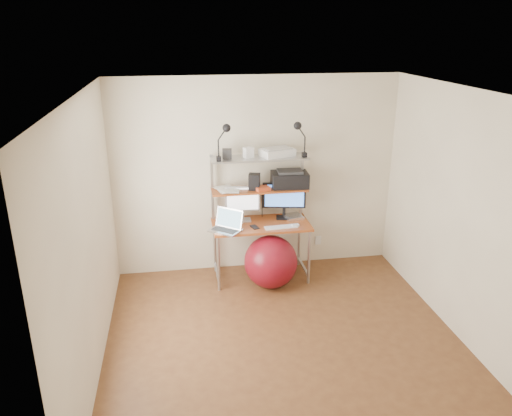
{
  "coord_description": "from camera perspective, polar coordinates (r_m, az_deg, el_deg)",
  "views": [
    {
      "loc": [
        -0.98,
        -4.2,
        3.05
      ],
      "look_at": [
        -0.11,
        1.15,
        1.05
      ],
      "focal_mm": 35.0,
      "sensor_mm": 36.0,
      "label": 1
    }
  ],
  "objects": [
    {
      "name": "wall_outlet",
      "position": [
        6.84,
        7.11,
        -3.68
      ],
      "size": [
        0.08,
        0.01,
        0.12
      ],
      "primitive_type": "cube",
      "color": "white",
      "rests_on": "room"
    },
    {
      "name": "clip_lamp_left",
      "position": [
        5.81,
        -3.58,
        8.43
      ],
      "size": [
        0.17,
        0.1,
        0.44
      ],
      "color": "black",
      "rests_on": "top_shelf"
    },
    {
      "name": "exercise_ball",
      "position": [
        6.13,
        1.7,
        -6.16
      ],
      "size": [
        0.65,
        0.65,
        0.65
      ],
      "primitive_type": "sphere",
      "color": "maroon",
      "rests_on": "floor"
    },
    {
      "name": "room",
      "position": [
        4.68,
        3.59,
        -2.47
      ],
      "size": [
        3.6,
        3.6,
        3.6
      ],
      "color": "brown",
      "rests_on": "ground"
    },
    {
      "name": "paper_stack",
      "position": [
        6.11,
        -3.3,
        2.16
      ],
      "size": [
        0.34,
        0.37,
        0.02
      ],
      "color": "white",
      "rests_on": "mid_shelf"
    },
    {
      "name": "computer_desk",
      "position": [
        6.16,
        0.48,
        0.31
      ],
      "size": [
        1.2,
        0.6,
        1.57
      ],
      "color": "#A64D20",
      "rests_on": "ground"
    },
    {
      "name": "laptop",
      "position": [
        5.97,
        -3.31,
        -2.03
      ],
      "size": [
        0.46,
        0.45,
        0.32
      ],
      "rotation": [
        0.0,
        0.0,
        -0.67
      ],
      "color": "silver",
      "rests_on": "desktop"
    },
    {
      "name": "box_grey",
      "position": [
        5.99,
        -3.33,
        6.22
      ],
      "size": [
        0.12,
        0.12,
        0.11
      ],
      "primitive_type": "cube",
      "rotation": [
        0.0,
        0.0,
        -0.13
      ],
      "color": "#2F2F31",
      "rests_on": "top_shelf"
    },
    {
      "name": "scanner",
      "position": [
        6.1,
        2.43,
        6.42
      ],
      "size": [
        0.45,
        0.36,
        0.1
      ],
      "rotation": [
        0.0,
        0.0,
        0.32
      ],
      "color": "white",
      "rests_on": "top_shelf"
    },
    {
      "name": "phone",
      "position": [
        6.05,
        -0.16,
        -2.19
      ],
      "size": [
        0.1,
        0.15,
        0.01
      ],
      "primitive_type": "cube",
      "rotation": [
        0.0,
        0.0,
        0.26
      ],
      "color": "black",
      "rests_on": "desktop"
    },
    {
      "name": "monitor_silver",
      "position": [
        6.19,
        -1.54,
        0.83
      ],
      "size": [
        0.44,
        0.16,
        0.48
      ],
      "rotation": [
        0.0,
        0.0,
        -0.04
      ],
      "color": "#B5B5BA",
      "rests_on": "desktop"
    },
    {
      "name": "mouse",
      "position": [
        6.11,
        4.52,
        -1.97
      ],
      "size": [
        0.09,
        0.06,
        0.02
      ],
      "primitive_type": "cube",
      "rotation": [
        0.0,
        0.0,
        0.14
      ],
      "color": "white",
      "rests_on": "desktop"
    },
    {
      "name": "monitor_black",
      "position": [
        6.28,
        3.23,
        1.22
      ],
      "size": [
        0.54,
        0.19,
        0.54
      ],
      "rotation": [
        0.0,
        0.0,
        -0.19
      ],
      "color": "black",
      "rests_on": "desktop"
    },
    {
      "name": "red_box",
      "position": [
        6.08,
        0.75,
        2.23
      ],
      "size": [
        0.2,
        0.16,
        0.05
      ],
      "primitive_type": "cube",
      "rotation": [
        0.0,
        0.0,
        0.31
      ],
      "color": "#CF4821",
      "rests_on": "mid_shelf"
    },
    {
      "name": "mac_mini",
      "position": [
        6.35,
        4.28,
        -1.0
      ],
      "size": [
        0.26,
        0.26,
        0.04
      ],
      "primitive_type": "cube",
      "rotation": [
        0.0,
        0.0,
        0.22
      ],
      "color": "silver",
      "rests_on": "desktop"
    },
    {
      "name": "printer",
      "position": [
        6.22,
        3.87,
        3.33
      ],
      "size": [
        0.47,
        0.33,
        0.21
      ],
      "rotation": [
        0.0,
        0.0,
        -0.06
      ],
      "color": "black",
      "rests_on": "mid_shelf"
    },
    {
      "name": "clip_lamp_right",
      "position": [
        5.99,
        4.95,
        8.71
      ],
      "size": [
        0.17,
        0.1,
        0.43
      ],
      "color": "black",
      "rests_on": "top_shelf"
    },
    {
      "name": "nas_cube",
      "position": [
        6.1,
        -0.19,
        3.02
      ],
      "size": [
        0.16,
        0.16,
        0.2
      ],
      "primitive_type": "cube",
      "rotation": [
        0.0,
        0.0,
        -0.26
      ],
      "color": "black",
      "rests_on": "mid_shelf"
    },
    {
      "name": "box_white",
      "position": [
        6.01,
        -0.87,
        6.37
      ],
      "size": [
        0.13,
        0.12,
        0.13
      ],
      "primitive_type": "cube",
      "rotation": [
        0.0,
        0.0,
        0.35
      ],
      "color": "white",
      "rests_on": "top_shelf"
    },
    {
      "name": "keyboard",
      "position": [
        6.06,
        2.86,
        -2.2
      ],
      "size": [
        0.4,
        0.14,
        0.01
      ],
      "primitive_type": "cube",
      "rotation": [
        0.0,
        0.0,
        0.07
      ],
      "color": "white",
      "rests_on": "desktop"
    }
  ]
}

